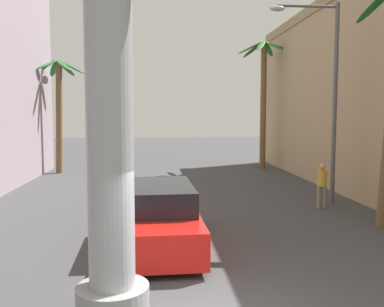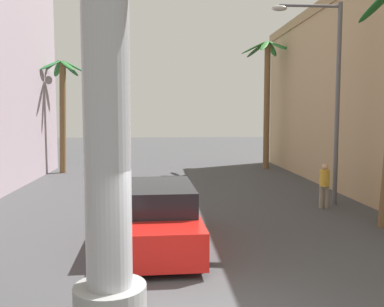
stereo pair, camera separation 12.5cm
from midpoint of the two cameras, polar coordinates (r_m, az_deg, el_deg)
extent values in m
plane|color=#424244|center=(16.68, -2.10, -6.29)|extent=(90.64, 90.64, 0.00)
cylinder|color=#9E9EA3|center=(6.70, -11.74, 18.42)|extent=(0.71, 0.71, 9.77)
cylinder|color=#59595E|center=(16.60, 18.30, 6.13)|extent=(0.16, 0.16, 7.33)
cylinder|color=#59595E|center=(16.64, 14.95, 18.45)|extent=(2.23, 0.10, 0.10)
ellipsoid|color=beige|center=(16.29, 11.06, 18.46)|extent=(0.56, 0.28, 0.20)
cylinder|color=black|center=(12.94, -8.98, -8.30)|extent=(0.24, 0.65, 0.64)
cylinder|color=black|center=(13.00, -1.13, -8.19)|extent=(0.24, 0.65, 0.64)
cylinder|color=black|center=(9.51, -9.79, -13.35)|extent=(0.24, 0.65, 0.64)
cylinder|color=black|center=(9.58, 1.06, -13.13)|extent=(0.24, 0.65, 0.64)
cube|color=red|center=(11.15, -4.76, -9.21)|extent=(2.02, 5.16, 0.80)
cube|color=black|center=(11.00, -4.79, -5.68)|extent=(1.80, 2.86, 0.60)
cylinder|color=brown|center=(25.35, -17.43, 4.48)|extent=(0.49, 0.42, 6.20)
ellipsoid|color=#20622D|center=(25.38, -15.85, 11.01)|extent=(1.50, 0.39, 0.84)
ellipsoid|color=#26612D|center=(26.19, -16.54, 10.81)|extent=(0.97, 1.50, 0.83)
ellipsoid|color=#29762D|center=(26.34, -18.05, 10.71)|extent=(0.96, 1.48, 0.88)
ellipsoid|color=#325E2D|center=(25.87, -19.32, 10.72)|extent=(1.48, 0.61, 0.94)
ellipsoid|color=#20662D|center=(25.00, -18.98, 11.10)|extent=(1.12, 1.49, 0.72)
ellipsoid|color=#276E2D|center=(24.83, -16.90, 11.21)|extent=(1.20, 1.45, 0.72)
cylinder|color=brown|center=(26.61, 9.35, 6.15)|extent=(0.37, 0.37, 7.56)
ellipsoid|color=#206E2D|center=(26.96, 11.35, 13.76)|extent=(1.69, 0.68, 0.73)
ellipsoid|color=#24782D|center=(27.71, 10.02, 13.51)|extent=(1.17, 1.57, 0.80)
ellipsoid|color=#2E632D|center=(27.42, 7.99, 13.54)|extent=(1.26, 1.46, 0.91)
ellipsoid|color=#32612D|center=(26.65, 7.64, 13.81)|extent=(1.61, 0.45, 0.88)
ellipsoid|color=#30782D|center=(26.07, 9.04, 14.01)|extent=(1.05, 1.60, 0.85)
ellipsoid|color=#27732D|center=(26.23, 10.66, 13.96)|extent=(0.99, 1.63, 0.81)
ellipsoid|color=#1F762D|center=(14.62, 23.20, 17.96)|extent=(0.93, 1.59, 1.01)
cylinder|color=gray|center=(15.99, 16.33, -5.56)|extent=(0.14, 0.14, 0.80)
cylinder|color=gray|center=(16.02, 17.04, -5.55)|extent=(0.14, 0.14, 0.80)
cylinder|color=gold|center=(15.89, 16.75, -3.12)|extent=(0.40, 0.40, 0.58)
sphere|color=tan|center=(15.84, 16.79, -1.69)|extent=(0.22, 0.22, 0.22)
camera|label=1|loc=(0.06, -90.36, -0.03)|focal=40.00mm
camera|label=2|loc=(0.06, 89.64, 0.03)|focal=40.00mm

